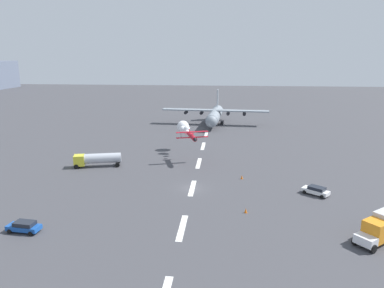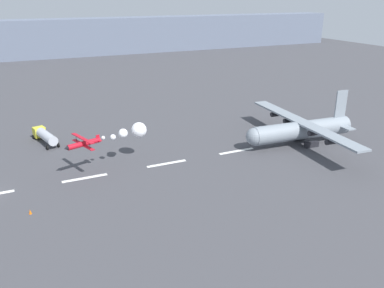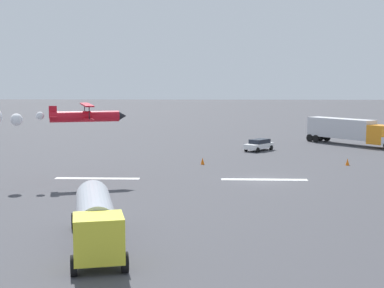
{
  "view_description": "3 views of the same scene",
  "coord_description": "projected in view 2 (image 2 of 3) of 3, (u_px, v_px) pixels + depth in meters",
  "views": [
    {
      "loc": [
        -62.56,
        -5.75,
        23.82
      ],
      "look_at": [
        16.38,
        1.58,
        4.21
      ],
      "focal_mm": 34.32,
      "sensor_mm": 36.0,
      "label": 1
    },
    {
      "loc": [
        6.3,
        -66.77,
        31.02
      ],
      "look_at": [
        36.77,
        0.0,
        3.21
      ],
      "focal_mm": 37.37,
      "sensor_mm": 36.0,
      "label": 2
    },
    {
      "loc": [
        4.73,
        51.22,
        9.16
      ],
      "look_at": [
        6.67,
        1.87,
        3.52
      ],
      "focal_mm": 52.0,
      "sensor_mm": 36.0,
      "label": 3
    }
  ],
  "objects": [
    {
      "name": "runway_stripe_7",
      "position": [
        236.0,
        151.0,
        83.6
      ],
      "size": [
        8.0,
        0.9,
        0.01
      ],
      "primitive_type": "cube",
      "color": "white",
      "rests_on": "ground"
    },
    {
      "name": "runway_stripe_6",
      "position": [
        167.0,
        164.0,
        77.52
      ],
      "size": [
        8.0,
        0.9,
        0.01
      ],
      "primitive_type": "cube",
      "color": "white",
      "rests_on": "ground"
    },
    {
      "name": "stunt_biplane_red",
      "position": [
        126.0,
        133.0,
        76.37
      ],
      "size": [
        16.44,
        8.45,
        3.03
      ],
      "color": "red"
    },
    {
      "name": "runway_stripe_5",
      "position": [
        85.0,
        178.0,
        71.43
      ],
      "size": [
        8.0,
        0.9,
        0.01
      ],
      "primitive_type": "cube",
      "color": "white",
      "rests_on": "ground"
    },
    {
      "name": "cargo_transport_plane",
      "position": [
        298.0,
        130.0,
        86.11
      ],
      "size": [
        25.11,
        36.48,
        11.15
      ],
      "color": "gray",
      "rests_on": "ground"
    },
    {
      "name": "fuel_tanker_truck",
      "position": [
        45.0,
        136.0,
        87.52
      ],
      "size": [
        4.97,
        10.17,
        2.9
      ],
      "color": "yellow",
      "rests_on": "ground"
    },
    {
      "name": "traffic_cone_far",
      "position": [
        30.0,
        212.0,
        59.72
      ],
      "size": [
        0.44,
        0.44,
        0.75
      ],
      "primitive_type": "cone",
      "color": "orange",
      "rests_on": "ground"
    }
  ]
}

